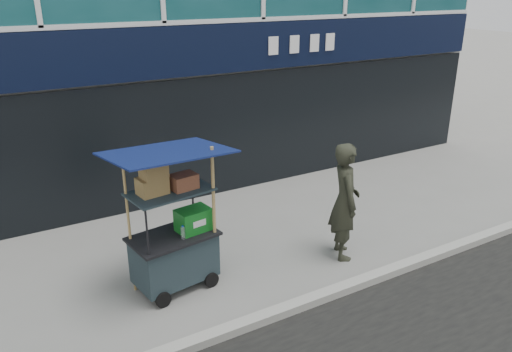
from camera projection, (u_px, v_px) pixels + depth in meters
ground at (282, 304)px, 6.72m from camera, size 80.00×80.00×0.00m
curb at (290, 308)px, 6.54m from camera, size 80.00×0.18×0.12m
vendor_cart at (175, 240)px, 6.87m from camera, size 1.70×1.31×2.10m
vendor_man at (345, 201)px, 7.63m from camera, size 0.69×0.80×1.86m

